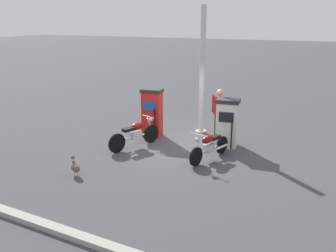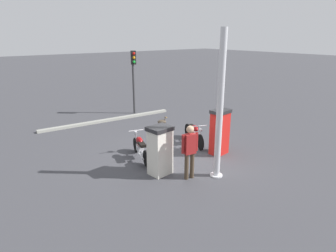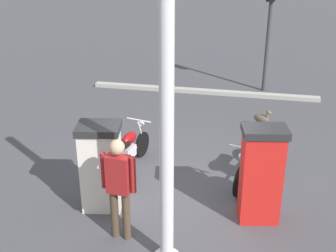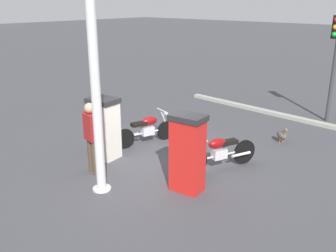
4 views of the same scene
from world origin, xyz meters
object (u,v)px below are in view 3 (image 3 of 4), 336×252
object	(u,v)px
motorcycle_near_pump	(253,158)
canopy_support_pole	(167,126)
fuel_pump_near	(261,174)
motorcycle_far_pump	(128,149)
wandering_duck	(262,118)
fuel_pump_far	(101,166)
attendant_person	(119,183)
roadside_traffic_light	(270,14)

from	to	relation	value
motorcycle_near_pump	canopy_support_pole	size ratio (longest dim) A/B	0.43
fuel_pump_near	motorcycle_far_pump	bearing A→B (deg)	61.40
motorcycle_far_pump	wandering_duck	distance (m)	3.87
fuel_pump_far	wandering_duck	xyz separation A→B (m)	(4.00, -3.01, -0.56)
motorcycle_near_pump	canopy_support_pole	xyz separation A→B (m)	(-2.54, 1.34, 1.70)
wandering_duck	motorcycle_near_pump	bearing A→B (deg)	172.77
fuel_pump_far	canopy_support_pole	size ratio (longest dim) A/B	0.35
fuel_pump_near	attendant_person	size ratio (longest dim) A/B	0.99
wandering_duck	canopy_support_pole	size ratio (longest dim) A/B	0.11
fuel_pump_near	attendant_person	world-z (taller)	attendant_person
canopy_support_pole	attendant_person	bearing A→B (deg)	63.34
motorcycle_near_pump	canopy_support_pole	bearing A→B (deg)	152.08
fuel_pump_near	canopy_support_pole	xyz separation A→B (m)	(-1.22, 1.40, 1.31)
fuel_pump_far	roadside_traffic_light	distance (m)	7.78
motorcycle_near_pump	roadside_traffic_light	xyz separation A→B (m)	(5.58, -0.55, 1.91)
fuel_pump_near	fuel_pump_far	bearing A→B (deg)	90.00
motorcycle_near_pump	attendant_person	distance (m)	3.07
motorcycle_near_pump	attendant_person	world-z (taller)	attendant_person
attendant_person	fuel_pump_far	bearing A→B (deg)	32.87
wandering_duck	canopy_support_pole	bearing A→B (deg)	162.10
motorcycle_far_pump	canopy_support_pole	bearing A→B (deg)	-155.59
fuel_pump_far	canopy_support_pole	world-z (taller)	canopy_support_pole
fuel_pump_near	fuel_pump_far	distance (m)	2.72
fuel_pump_far	roadside_traffic_light	xyz separation A→B (m)	(6.90, -3.22, 1.58)
motorcycle_near_pump	attendant_person	size ratio (longest dim) A/B	1.12
motorcycle_far_pump	roadside_traffic_light	bearing A→B (deg)	-29.38
fuel_pump_near	motorcycle_far_pump	size ratio (longest dim) A/B	0.93
attendant_person	canopy_support_pole	bearing A→B (deg)	-116.66
fuel_pump_far	canopy_support_pole	bearing A→B (deg)	-132.56
motorcycle_far_pump	attendant_person	world-z (taller)	attendant_person
canopy_support_pole	motorcycle_near_pump	bearing A→B (deg)	-27.92
motorcycle_near_pump	wandering_duck	bearing A→B (deg)	-7.23
motorcycle_near_pump	roadside_traffic_light	size ratio (longest dim) A/B	0.56
fuel_pump_near	roadside_traffic_light	bearing A→B (deg)	-4.17
motorcycle_far_pump	wandering_duck	size ratio (longest dim) A/B	3.59
wandering_duck	canopy_support_pole	distance (m)	5.81
motorcycle_near_pump	motorcycle_far_pump	size ratio (longest dim) A/B	1.05
motorcycle_near_pump	wandering_duck	distance (m)	2.71
fuel_pump_near	motorcycle_near_pump	bearing A→B (deg)	2.24
roadside_traffic_light	canopy_support_pole	size ratio (longest dim) A/B	0.77
fuel_pump_near	motorcycle_near_pump	distance (m)	1.38
fuel_pump_near	motorcycle_far_pump	world-z (taller)	fuel_pump_near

